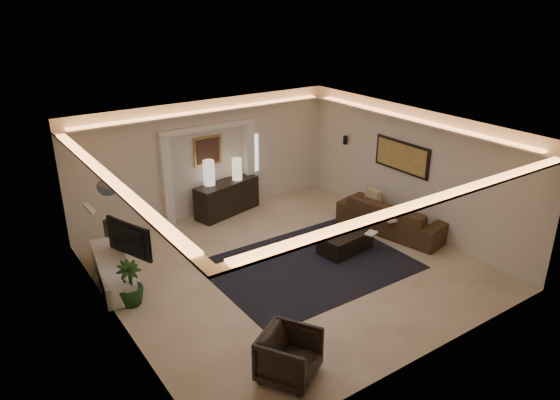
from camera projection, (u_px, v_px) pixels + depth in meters
floor at (288, 267)px, 10.73m from camera, size 7.00×7.00×0.00m
ceiling at (289, 130)px, 9.64m from camera, size 7.00×7.00×0.00m
wall_back at (207, 158)px, 12.86m from camera, size 7.00×0.00×7.00m
wall_front at (428, 278)px, 7.52m from camera, size 7.00×0.00×7.00m
wall_left at (112, 249)px, 8.35m from camera, size 0.00×7.00×7.00m
wall_right at (411, 170)px, 12.03m from camera, size 0.00×7.00×7.00m
cove_soffit at (289, 145)px, 9.75m from camera, size 7.00×7.00×0.04m
daylight_slit at (254, 153)px, 13.59m from camera, size 0.25×0.03×1.00m
area_rug at (310, 265)px, 10.79m from camera, size 4.00×3.00×0.01m
pilaster_left at (167, 181)px, 12.31m from camera, size 0.22×0.20×2.20m
pilaster_right at (249, 164)px, 13.52m from camera, size 0.22×0.20×2.20m
alcove_header at (208, 127)px, 12.48m from camera, size 2.52×0.20×0.12m
painting_frame at (208, 151)px, 12.76m from camera, size 0.74×0.04×0.74m
painting_canvas at (208, 151)px, 12.74m from camera, size 0.62×0.02×0.62m
art_panel_frame at (402, 157)px, 12.14m from camera, size 0.04×1.64×0.74m
art_panel_gold at (401, 157)px, 12.13m from camera, size 0.02×1.50×0.62m
wall_sconce at (345, 140)px, 13.56m from camera, size 0.12×0.12×0.22m
wall_niche at (90, 209)px, 9.38m from camera, size 0.10×0.55×0.04m
console at (227, 198)px, 13.19m from camera, size 1.85×0.97×0.89m
lamp_left at (209, 175)px, 12.75m from camera, size 0.36×0.36×0.63m
lamp_right at (237, 170)px, 13.10m from camera, size 0.29×0.29×0.56m
media_ledge at (113, 270)px, 10.17m from camera, size 0.90×2.29×0.42m
tv at (124, 240)px, 10.08m from camera, size 1.20×0.57×0.70m
figurine at (107, 227)px, 11.01m from camera, size 0.15×0.15×0.37m
ginger_jar at (107, 183)px, 9.92m from camera, size 0.44×0.44×0.43m
plant at (130, 284)px, 9.31m from camera, size 0.61×0.61×0.85m
sofa at (393, 216)px, 12.20m from camera, size 2.76×1.53×0.76m
throw_blanket at (395, 217)px, 11.75m from camera, size 0.67×0.61×0.06m
throw_pillow at (373, 198)px, 12.81m from camera, size 0.17×0.47×0.46m
coffee_table at (345, 243)px, 11.30m from camera, size 1.23×0.77×0.43m
bowl at (337, 230)px, 11.33m from camera, size 0.37×0.37×0.08m
magazine at (371, 234)px, 11.22m from camera, size 0.32×0.28×0.03m
armchair at (289, 356)px, 7.54m from camera, size 1.12×1.12×0.75m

